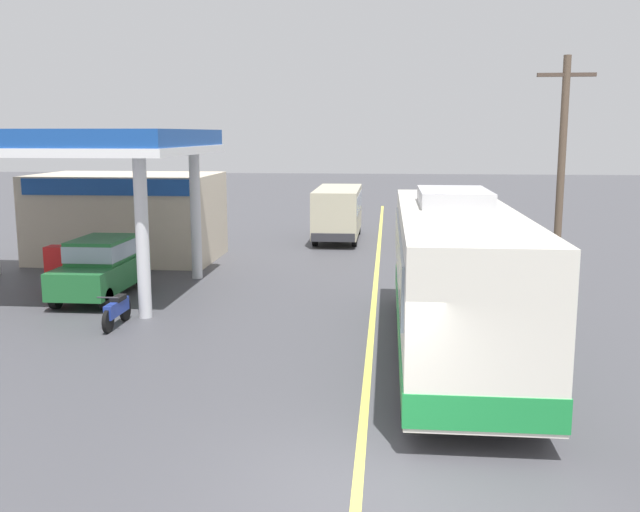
{
  "coord_description": "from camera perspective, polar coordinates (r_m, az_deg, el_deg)",
  "views": [
    {
      "loc": [
        0.37,
        -9.59,
        4.99
      ],
      "look_at": [
        -1.5,
        10.0,
        1.6
      ],
      "focal_mm": 40.15,
      "sensor_mm": 36.0,
      "label": 1
    }
  ],
  "objects": [
    {
      "name": "pedestrian_by_shop",
      "position": [
        24.12,
        -16.76,
        -0.33
      ],
      "size": [
        0.55,
        0.22,
        1.66
      ],
      "color": "#33333F",
      "rests_on": "ground"
    },
    {
      "name": "utility_pole_roadside",
      "position": [
        24.22,
        18.68,
        6.62
      ],
      "size": [
        1.8,
        0.24,
        7.39
      ],
      "color": "brown",
      "rests_on": "ground"
    },
    {
      "name": "lane_divider_stripe",
      "position": [
        25.09,
        4.5,
        -1.72
      ],
      "size": [
        0.16,
        50.0,
        0.01
      ],
      "primitive_type": "cube",
      "color": "#D8CC4C",
      "rests_on": "ground"
    },
    {
      "name": "motorcycle_parked_forecourt",
      "position": [
        19.42,
        -15.89,
        -4.15
      ],
      "size": [
        0.55,
        1.8,
        0.92
      ],
      "color": "black",
      "rests_on": "ground"
    },
    {
      "name": "car_at_pump",
      "position": [
        22.9,
        -17.02,
        -0.66
      ],
      "size": [
        1.7,
        4.2,
        1.82
      ],
      "color": "#1E602D",
      "rests_on": "ground"
    },
    {
      "name": "minibus_opposing_lane",
      "position": [
        33.74,
        1.44,
        3.78
      ],
      "size": [
        2.04,
        6.13,
        2.44
      ],
      "color": "#BFB799",
      "rests_on": "ground"
    },
    {
      "name": "ground",
      "position": [
        30.01,
        4.67,
        0.17
      ],
      "size": [
        120.0,
        120.0,
        0.0
      ],
      "primitive_type": "plane",
      "color": "#424247"
    },
    {
      "name": "pedestrian_near_pump",
      "position": [
        22.84,
        -16.33,
        -0.86
      ],
      "size": [
        0.55,
        0.22,
        1.66
      ],
      "color": "#33333F",
      "rests_on": "ground"
    },
    {
      "name": "coach_bus_main",
      "position": [
        16.38,
        10.72,
        -1.91
      ],
      "size": [
        2.6,
        11.04,
        3.69
      ],
      "color": "silver",
      "rests_on": "ground"
    },
    {
      "name": "gas_station_roadside",
      "position": [
        27.51,
        -16.57,
        4.44
      ],
      "size": [
        9.1,
        11.95,
        5.1
      ],
      "color": "#194799",
      "rests_on": "ground"
    }
  ]
}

